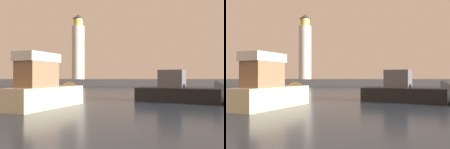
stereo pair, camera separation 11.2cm
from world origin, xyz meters
The scene contains 5 objects.
ground_plane centered at (0.00, 30.52, 0.00)m, with size 220.00×220.00×0.00m, color #2D3D51.
breakwater centered at (0.00, 61.03, 0.81)m, with size 79.09×4.67×1.62m, color #423F3D.
lighthouse centered at (-7.86, 61.03, 9.24)m, with size 3.07×3.07×16.09m.
motorboat_0 centered at (-3.36, 16.86, 1.32)m, with size 5.07×8.39×4.03m.
motorboat_2 centered at (8.21, 19.89, 0.84)m, with size 9.29×6.20×3.44m.
Camera 2 is at (1.57, -1.80, 2.22)m, focal length 40.61 mm.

